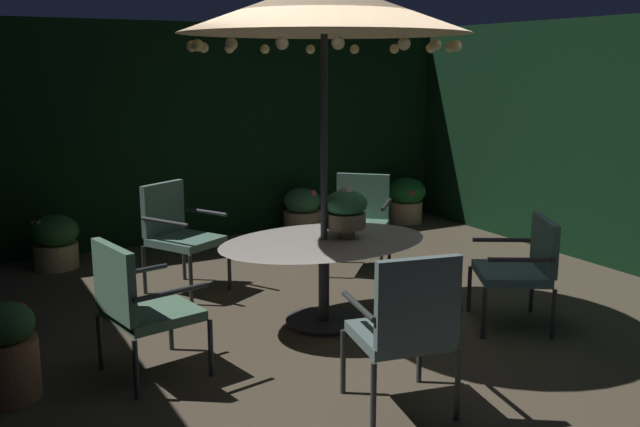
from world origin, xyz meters
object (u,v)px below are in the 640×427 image
patio_chair_north (523,263)px  potted_plant_left_far (55,241)px  potted_plant_right_near (406,199)px  patio_chair_southeast (138,301)px  patio_umbrella (324,8)px  patio_chair_east (177,229)px  patio_chair_northeast (360,215)px  patio_chair_south (407,323)px  potted_plant_back_right (5,350)px  centerpiece_planter (346,209)px  patio_dining_table (324,256)px  potted_plant_back_center (302,210)px

patio_chair_north → potted_plant_left_far: size_ratio=1.57×
potted_plant_right_near → patio_chair_southeast: bearing=-145.0°
patio_umbrella → patio_chair_east: 2.53m
patio_chair_northeast → patio_umbrella: bearing=-132.1°
patio_chair_south → potted_plant_right_near: patio_chair_south is taller
patio_chair_south → potted_plant_left_far: (-1.38, 4.37, -0.29)m
patio_chair_northeast → potted_plant_right_near: (1.73, 1.59, -0.25)m
patio_chair_northeast → potted_plant_right_near: 2.36m
potted_plant_left_far → potted_plant_back_right: 3.07m
patio_chair_south → centerpiece_planter: bearing=72.2°
patio_chair_southeast → patio_chair_northeast: bearing=29.3°
patio_dining_table → patio_chair_northeast: size_ratio=1.81×
potted_plant_back_right → patio_chair_northeast: bearing=21.8°
patio_chair_northeast → patio_chair_south: patio_chair_south is taller
patio_chair_east → potted_plant_back_center: bearing=35.9°
centerpiece_planter → patio_chair_southeast: centerpiece_planter is taller
patio_chair_south → patio_chair_southeast: bearing=134.7°
potted_plant_left_far → potted_plant_back_right: (-0.74, -2.98, 0.03)m
potted_plant_left_far → potted_plant_right_near: (4.52, 0.03, 0.03)m
patio_chair_east → centerpiece_planter: bearing=-56.1°
centerpiece_planter → potted_plant_back_center: bearing=69.3°
centerpiece_planter → patio_chair_south: centerpiece_planter is taller
patio_chair_southeast → potted_plant_back_center: (2.91, 3.24, -0.25)m
patio_umbrella → patio_chair_northeast: 2.55m
patio_dining_table → potted_plant_right_near: (2.82, 2.80, -0.25)m
patio_dining_table → patio_chair_northeast: patio_chair_northeast is taller
patio_dining_table → potted_plant_right_near: patio_dining_table is taller
patio_umbrella → patio_chair_north: patio_umbrella is taller
patio_chair_southeast → patio_chair_south: patio_chair_south is taller
potted_plant_back_center → potted_plant_right_near: size_ratio=0.95×
patio_dining_table → centerpiece_planter: 0.42m
patio_umbrella → potted_plant_left_far: (-1.70, 2.77, -2.23)m
patio_dining_table → patio_chair_southeast: 1.63m
patio_chair_north → patio_chair_south: patio_chair_south is taller
patio_chair_east → patio_umbrella: bearing=-61.3°
patio_chair_northeast → patio_chair_north: bearing=-81.3°
patio_dining_table → patio_chair_east: patio_chair_east is taller
centerpiece_planter → potted_plant_back_right: bearing=-176.0°
potted_plant_right_near → patio_dining_table: bearing=-135.2°
patio_chair_southeast → potted_plant_back_center: 4.37m
centerpiece_planter → patio_chair_southeast: 1.86m
patio_chair_north → patio_chair_east: (-2.18, 2.24, 0.07)m
patio_dining_table → centerpiece_planter: centerpiece_planter is taller
patio_dining_table → patio_chair_north: (1.40, -0.81, -0.05)m
potted_plant_left_far → patio_chair_southeast: bearing=-88.1°
patio_dining_table → patio_chair_southeast: size_ratio=1.85×
potted_plant_back_center → patio_dining_table: bearing=-114.0°
patio_chair_northeast → centerpiece_planter: bearing=-126.2°
potted_plant_right_near → patio_chair_north: bearing=-111.5°
patio_dining_table → patio_umbrella: 1.95m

